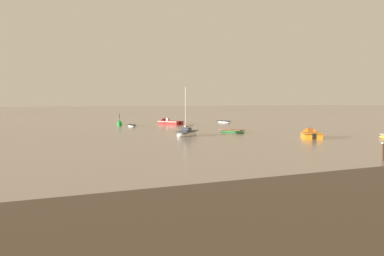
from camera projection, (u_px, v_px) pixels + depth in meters
The scene contains 8 objects.
motorboat_moored_0 at pixel (310, 136), 61.98m from camera, with size 4.85×5.58×1.90m.
rowboat_moored_1 at pixel (224, 122), 105.32m from camera, with size 1.33×3.76×0.59m.
motorboat_moored_1 at pixel (167, 123), 97.94m from camera, with size 3.51×5.80×1.88m.
rowboat_moored_3 at pixel (132, 126), 89.17m from camera, with size 2.40×3.87×0.58m.
sailboat_moored_1 at pixel (187, 134), 65.75m from camera, with size 5.43×5.00×6.33m.
rowboat_moored_4 at pixel (232, 132), 72.13m from camera, with size 2.50×4.20×0.63m.
channel_buoy at pixel (119, 123), 92.92m from camera, with size 0.90×0.90×2.30m.
mooring_post_left at pixel (383, 152), 37.90m from camera, with size 0.22×0.22×1.54m.
Camera 1 is at (-46.93, -29.48, 4.33)m, focal length 49.36 mm.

